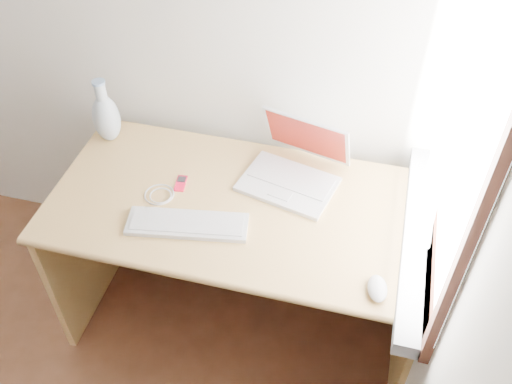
% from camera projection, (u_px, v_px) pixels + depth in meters
% --- Properties ---
extents(window, '(0.11, 0.99, 1.10)m').
position_uv_depth(window, '(459.00, 128.00, 1.68)').
color(window, white).
rests_on(window, right_wall).
extents(desk, '(1.45, 0.73, 0.77)m').
position_uv_depth(desk, '(247.00, 226.00, 2.38)').
color(desk, tan).
rests_on(desk, floor).
extents(laptop, '(0.40, 0.37, 0.24)m').
position_uv_depth(laptop, '(291.00, 168.00, 2.23)').
color(laptop, white).
rests_on(laptop, desk).
extents(external_keyboard, '(0.46, 0.20, 0.02)m').
position_uv_depth(external_keyboard, '(187.00, 224.00, 2.08)').
color(external_keyboard, silver).
rests_on(external_keyboard, desk).
extents(mouse, '(0.08, 0.12, 0.04)m').
position_uv_depth(mouse, '(377.00, 288.00, 1.86)').
color(mouse, white).
rests_on(mouse, desk).
extents(ipod, '(0.05, 0.09, 0.01)m').
position_uv_depth(ipod, '(181.00, 183.00, 2.24)').
color(ipod, '#B30C2A').
rests_on(ipod, desk).
extents(cable_coil, '(0.13, 0.13, 0.01)m').
position_uv_depth(cable_coil, '(159.00, 194.00, 2.20)').
color(cable_coil, silver).
rests_on(cable_coil, desk).
extents(remote, '(0.06, 0.08, 0.01)m').
position_uv_depth(remote, '(157.00, 217.00, 2.11)').
color(remote, silver).
rests_on(remote, desk).
extents(vase, '(0.11, 0.11, 0.29)m').
position_uv_depth(vase, '(106.00, 117.00, 2.36)').
color(vase, silver).
rests_on(vase, desk).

